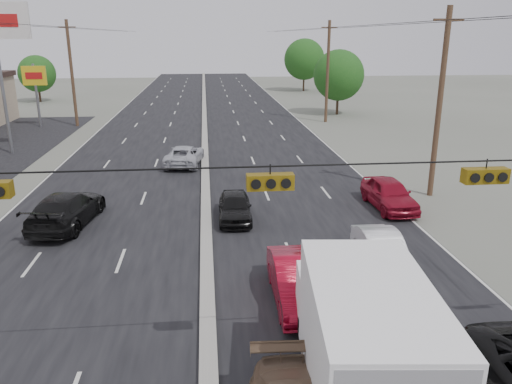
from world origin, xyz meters
The scene contains 17 objects.
road_surface centered at (0.00, 30.00, 0.00)m, with size 20.00×160.00×0.02m, color black.
center_median centered at (0.00, 30.00, 0.10)m, with size 0.50×160.00×0.20m, color gray.
utility_pole_left_c centered at (-12.50, 40.00, 5.11)m, with size 1.60×0.30×10.00m.
utility_pole_right_b centered at (12.50, 15.00, 5.11)m, with size 1.60×0.30×10.00m.
utility_pole_right_c centered at (12.50, 40.00, 5.11)m, with size 1.60×0.30×10.00m.
traffic_signals centered at (1.40, 0.00, 5.49)m, with size 25.00×0.30×0.54m.
pole_sign_far centered at (-16.00, 40.00, 4.41)m, with size 2.20×0.25×6.00m.
tree_left_far centered at (-22.00, 60.00, 3.72)m, with size 4.80×4.80×6.12m.
tree_right_mid centered at (15.00, 45.00, 4.34)m, with size 5.60×5.60×7.14m.
tree_right_far centered at (16.00, 70.00, 4.96)m, with size 6.40×6.40×8.16m.
box_truck centered at (3.53, -0.92, 1.83)m, with size 3.14×7.26×3.58m.
red_sedan centered at (3.00, 4.19, 0.75)m, with size 1.58×4.54×1.49m, color maroon.
queue_car_a centered at (1.40, 12.18, 0.66)m, with size 1.56×3.87×1.32m, color black.
queue_car_b centered at (6.70, 6.47, 0.67)m, with size 1.42×4.07×1.34m, color silver.
queue_car_e centered at (9.39, 13.07, 0.77)m, with size 1.82×4.53×1.54m, color maroon.
oncoming_near centered at (-6.47, 12.26, 0.79)m, with size 2.23×5.47×1.59m, color black.
oncoming_far centered at (-1.40, 23.26, 0.67)m, with size 2.23×4.84×1.34m, color silver.
Camera 1 is at (0.12, -10.48, 8.53)m, focal length 35.00 mm.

